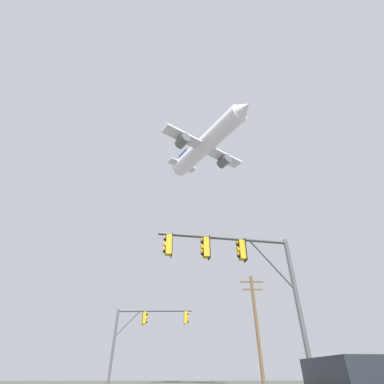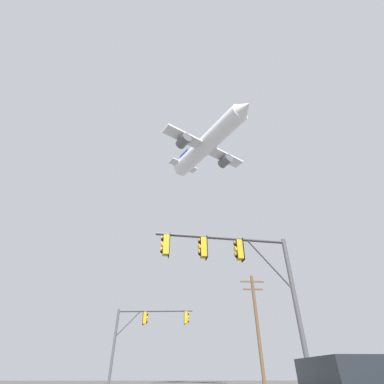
% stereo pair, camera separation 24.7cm
% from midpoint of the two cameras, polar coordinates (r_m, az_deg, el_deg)
% --- Properties ---
extents(signal_pole_near, '(6.18, 1.03, 6.70)m').
position_cam_midpoint_polar(signal_pole_near, '(12.68, 10.38, -15.33)').
color(signal_pole_near, '#4C4C51').
rests_on(signal_pole_near, ground).
extents(signal_pole_far, '(6.20, 0.79, 5.79)m').
position_cam_midpoint_polar(signal_pole_far, '(24.73, -9.80, -26.13)').
color(signal_pole_far, '#4C4C51').
rests_on(signal_pole_far, ground).
extents(utility_pole, '(2.20, 0.28, 9.00)m').
position_cam_midpoint_polar(utility_pole, '(26.74, 13.76, -25.38)').
color(utility_pole, brown).
rests_on(utility_pole, ground).
extents(airplane, '(15.59, 20.19, 6.07)m').
position_cam_midpoint_polar(airplane, '(51.26, 3.26, 9.88)').
color(airplane, white).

